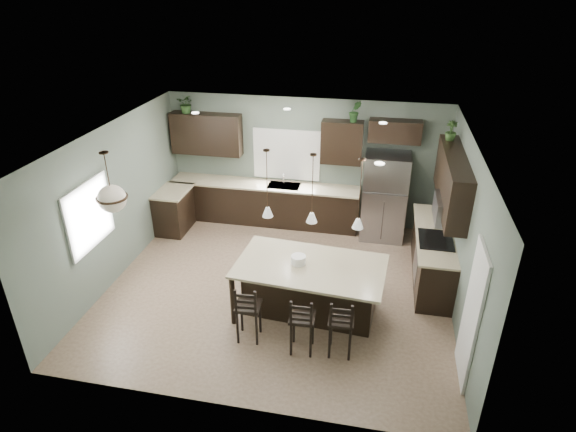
# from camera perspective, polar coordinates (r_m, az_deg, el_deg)

# --- Properties ---
(ground) EXTENTS (6.00, 6.00, 0.00)m
(ground) POSITION_cam_1_polar(r_m,az_deg,el_deg) (8.81, -1.16, -8.38)
(ground) COLOR #9E8466
(ground) RESTS_ON ground
(pantry_door) EXTENTS (0.04, 0.82, 2.04)m
(pantry_door) POSITION_cam_1_polar(r_m,az_deg,el_deg) (6.95, 20.90, -10.98)
(pantry_door) COLOR white
(pantry_door) RESTS_ON ground
(window_back) EXTENTS (1.35, 0.02, 1.00)m
(window_back) POSITION_cam_1_polar(r_m,az_deg,el_deg) (10.56, -0.17, 7.32)
(window_back) COLOR white
(window_back) RESTS_ON room_shell
(window_left) EXTENTS (0.02, 1.10, 1.00)m
(window_left) POSITION_cam_1_polar(r_m,az_deg,el_deg) (8.49, -22.59, 0.07)
(window_left) COLOR white
(window_left) RESTS_ON room_shell
(left_return_cabs) EXTENTS (0.60, 0.90, 0.90)m
(left_return_cabs) POSITION_cam_1_polar(r_m,az_deg,el_deg) (10.76, -13.37, 0.59)
(left_return_cabs) COLOR black
(left_return_cabs) RESTS_ON ground
(left_return_countertop) EXTENTS (0.66, 0.96, 0.04)m
(left_return_countertop) POSITION_cam_1_polar(r_m,az_deg,el_deg) (10.56, -13.54, 2.87)
(left_return_countertop) COLOR beige
(left_return_countertop) RESTS_ON left_return_cabs
(back_lower_cabs) EXTENTS (4.20, 0.60, 0.90)m
(back_lower_cabs) POSITION_cam_1_polar(r_m,az_deg,el_deg) (10.82, -2.80, 1.47)
(back_lower_cabs) COLOR black
(back_lower_cabs) RESTS_ON ground
(back_countertop) EXTENTS (4.20, 0.66, 0.04)m
(back_countertop) POSITION_cam_1_polar(r_m,az_deg,el_deg) (10.61, -2.88, 3.72)
(back_countertop) COLOR beige
(back_countertop) RESTS_ON back_lower_cabs
(sink_inset) EXTENTS (0.70, 0.45, 0.01)m
(sink_inset) POSITION_cam_1_polar(r_m,az_deg,el_deg) (10.51, -0.49, 3.61)
(sink_inset) COLOR gray
(sink_inset) RESTS_ON back_countertop
(faucet) EXTENTS (0.02, 0.02, 0.28)m
(faucet) POSITION_cam_1_polar(r_m,az_deg,el_deg) (10.43, -0.53, 4.28)
(faucet) COLOR silver
(faucet) RESTS_ON back_countertop
(back_upper_left) EXTENTS (1.55, 0.34, 0.90)m
(back_upper_left) POSITION_cam_1_polar(r_m,az_deg,el_deg) (10.77, -9.63, 9.57)
(back_upper_left) COLOR black
(back_upper_left) RESTS_ON room_shell
(back_upper_right) EXTENTS (0.85, 0.34, 0.90)m
(back_upper_right) POSITION_cam_1_polar(r_m,az_deg,el_deg) (10.13, 6.40, 8.67)
(back_upper_right) COLOR black
(back_upper_right) RESTS_ON room_shell
(fridge_header) EXTENTS (1.05, 0.34, 0.45)m
(fridge_header) POSITION_cam_1_polar(r_m,az_deg,el_deg) (10.01, 12.56, 9.79)
(fridge_header) COLOR black
(fridge_header) RESTS_ON room_shell
(right_lower_cabs) EXTENTS (0.60, 2.35, 0.90)m
(right_lower_cabs) POSITION_cam_1_polar(r_m,az_deg,el_deg) (9.22, 16.71, -4.57)
(right_lower_cabs) COLOR black
(right_lower_cabs) RESTS_ON ground
(right_countertop) EXTENTS (0.66, 2.35, 0.04)m
(right_countertop) POSITION_cam_1_polar(r_m,az_deg,el_deg) (8.99, 16.98, -2.00)
(right_countertop) COLOR beige
(right_countertop) RESTS_ON right_lower_cabs
(cooktop) EXTENTS (0.58, 0.75, 0.02)m
(cooktop) POSITION_cam_1_polar(r_m,az_deg,el_deg) (8.74, 17.12, -2.71)
(cooktop) COLOR black
(cooktop) RESTS_ON right_countertop
(wall_oven_front) EXTENTS (0.01, 0.72, 0.60)m
(wall_oven_front) POSITION_cam_1_polar(r_m,az_deg,el_deg) (8.95, 14.88, -5.32)
(wall_oven_front) COLOR gray
(wall_oven_front) RESTS_ON right_lower_cabs
(right_upper_cabs) EXTENTS (0.34, 2.35, 0.90)m
(right_upper_cabs) POSITION_cam_1_polar(r_m,az_deg,el_deg) (8.58, 18.88, 3.96)
(right_upper_cabs) COLOR black
(right_upper_cabs) RESTS_ON room_shell
(microwave) EXTENTS (0.40, 0.75, 0.40)m
(microwave) POSITION_cam_1_polar(r_m,az_deg,el_deg) (8.48, 18.33, 0.80)
(microwave) COLOR gray
(microwave) RESTS_ON right_upper_cabs
(refrigerator) EXTENTS (0.90, 0.74, 1.85)m
(refrigerator) POSITION_cam_1_polar(r_m,az_deg,el_deg) (10.20, 11.37, 2.24)
(refrigerator) COLOR gray
(refrigerator) RESTS_ON ground
(kitchen_island) EXTENTS (2.46, 1.52, 0.92)m
(kitchen_island) POSITION_cam_1_polar(r_m,az_deg,el_deg) (7.96, 2.61, -8.66)
(kitchen_island) COLOR black
(kitchen_island) RESTS_ON ground
(serving_dish) EXTENTS (0.24, 0.24, 0.14)m
(serving_dish) POSITION_cam_1_polar(r_m,az_deg,el_deg) (7.70, 1.24, -5.20)
(serving_dish) COLOR white
(serving_dish) RESTS_ON kitchen_island
(bar_stool_left) EXTENTS (0.40, 0.40, 1.00)m
(bar_stool_left) POSITION_cam_1_polar(r_m,az_deg,el_deg) (7.44, -4.70, -11.22)
(bar_stool_left) COLOR black
(bar_stool_left) RESTS_ON ground
(bar_stool_center) EXTENTS (0.39, 0.39, 1.00)m
(bar_stool_center) POSITION_cam_1_polar(r_m,az_deg,el_deg) (7.22, 1.70, -12.58)
(bar_stool_center) COLOR black
(bar_stool_center) RESTS_ON ground
(bar_stool_right) EXTENTS (0.38, 0.38, 1.00)m
(bar_stool_right) POSITION_cam_1_polar(r_m,az_deg,el_deg) (7.21, 6.29, -12.81)
(bar_stool_right) COLOR black
(bar_stool_right) RESTS_ON ground
(pendant_left) EXTENTS (0.17, 0.17, 1.10)m
(pendant_left) POSITION_cam_1_polar(r_m,az_deg,el_deg) (7.24, -2.50, 3.82)
(pendant_left) COLOR white
(pendant_left) RESTS_ON room_shell
(pendant_center) EXTENTS (0.17, 0.17, 1.10)m
(pendant_center) POSITION_cam_1_polar(r_m,az_deg,el_deg) (7.07, 2.91, 3.22)
(pendant_center) COLOR white
(pendant_center) RESTS_ON room_shell
(pendant_right) EXTENTS (0.17, 0.17, 1.10)m
(pendant_right) POSITION_cam_1_polar(r_m,az_deg,el_deg) (6.96, 8.53, 2.56)
(pendant_right) COLOR white
(pendant_right) RESTS_ON room_shell
(chandelier) EXTENTS (0.47, 0.47, 0.96)m
(chandelier) POSITION_cam_1_polar(r_m,az_deg,el_deg) (7.60, -20.45, 3.77)
(chandelier) COLOR beige
(chandelier) RESTS_ON room_shell
(plant_back_left) EXTENTS (0.37, 0.33, 0.41)m
(plant_back_left) POSITION_cam_1_polar(r_m,az_deg,el_deg) (10.71, -11.97, 12.91)
(plant_back_left) COLOR #28481F
(plant_back_left) RESTS_ON back_upper_left
(plant_back_right) EXTENTS (0.28, 0.24, 0.44)m
(plant_back_right) POSITION_cam_1_polar(r_m,az_deg,el_deg) (9.90, 7.96, 12.19)
(plant_back_right) COLOR #254D21
(plant_back_right) RESTS_ON back_upper_right
(plant_right_wall) EXTENTS (0.22, 0.22, 0.35)m
(plant_right_wall) POSITION_cam_1_polar(r_m,az_deg,el_deg) (9.15, 18.76, 9.54)
(plant_right_wall) COLOR #355726
(plant_right_wall) RESTS_ON right_upper_cabs
(room_shell) EXTENTS (6.00, 6.00, 6.00)m
(room_shell) POSITION_cam_1_polar(r_m,az_deg,el_deg) (7.95, -1.27, 1.68)
(room_shell) COLOR slate
(room_shell) RESTS_ON ground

